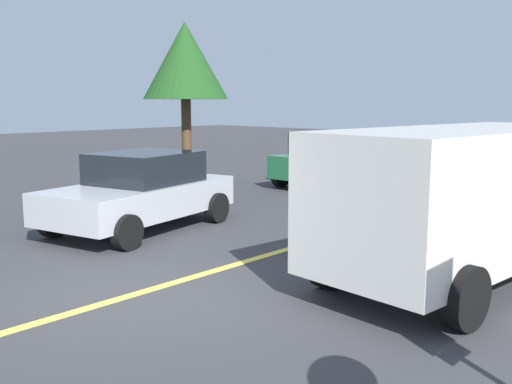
# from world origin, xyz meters

# --- Properties ---
(ground_plane) EXTENTS (80.00, 80.00, 0.00)m
(ground_plane) POSITION_xyz_m (0.00, 0.00, 0.00)
(ground_plane) COLOR #38383A
(lane_marking_centre) EXTENTS (28.00, 0.16, 0.01)m
(lane_marking_centre) POSITION_xyz_m (3.00, 0.00, 0.01)
(lane_marking_centre) COLOR #E0D14C
(white_van) EXTENTS (5.38, 2.69, 2.20)m
(white_van) POSITION_xyz_m (3.68, -2.95, 1.27)
(white_van) COLOR silver
(white_van) RESTS_ON ground_plane
(car_silver_behind_van) EXTENTS (4.32, 2.74, 1.55)m
(car_silver_behind_van) POSITION_xyz_m (2.52, 3.26, 0.79)
(car_silver_behind_van) COLOR #B7BABF
(car_silver_behind_van) RESTS_ON ground_plane
(car_green_near_curb) EXTENTS (3.90, 2.21, 1.66)m
(car_green_near_curb) POSITION_xyz_m (10.14, 3.95, 0.83)
(car_green_near_curb) COLOR #236B3D
(car_green_near_curb) RESTS_ON ground_plane
(tree_left_verge) EXTENTS (2.39, 2.39, 4.76)m
(tree_left_verge) POSITION_xyz_m (6.44, 6.37, 3.66)
(tree_left_verge) COLOR #513823
(tree_left_verge) RESTS_ON ground_plane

